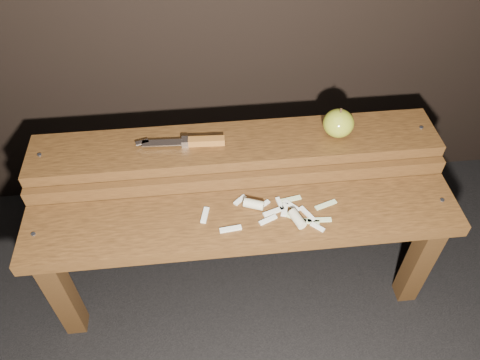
{
  "coord_description": "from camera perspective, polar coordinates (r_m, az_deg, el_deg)",
  "views": [
    {
      "loc": [
        -0.1,
        -0.84,
        1.42
      ],
      "look_at": [
        0.0,
        0.06,
        0.45
      ],
      "focal_mm": 35.0,
      "sensor_mm": 36.0,
      "label": 1
    }
  ],
  "objects": [
    {
      "name": "apple_scraps",
      "position": [
        1.28,
        4.53,
        -3.92
      ],
      "size": [
        0.38,
        0.15,
        0.03
      ],
      "color": "beige",
      "rests_on": "bench_front_tier"
    },
    {
      "name": "bench_front_tier",
      "position": [
        1.32,
        0.56,
        -6.68
      ],
      "size": [
        1.2,
        0.2,
        0.42
      ],
      "color": "#37200D",
      "rests_on": "ground"
    },
    {
      "name": "knife",
      "position": [
        1.36,
        -5.51,
        4.68
      ],
      "size": [
        0.26,
        0.04,
        0.02
      ],
      "color": "brown",
      "rests_on": "bench_rear_tier"
    },
    {
      "name": "apple",
      "position": [
        1.39,
        11.92,
        6.79
      ],
      "size": [
        0.09,
        0.09,
        0.09
      ],
      "color": "olive",
      "rests_on": "bench_rear_tier"
    },
    {
      "name": "bench_rear_tier",
      "position": [
        1.42,
        -0.45,
        2.1
      ],
      "size": [
        1.2,
        0.21,
        0.5
      ],
      "color": "#37200D",
      "rests_on": "ground"
    },
    {
      "name": "ground",
      "position": [
        1.65,
        0.22,
        -12.28
      ],
      "size": [
        60.0,
        60.0,
        0.0
      ],
      "primitive_type": "plane",
      "color": "black"
    }
  ]
}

